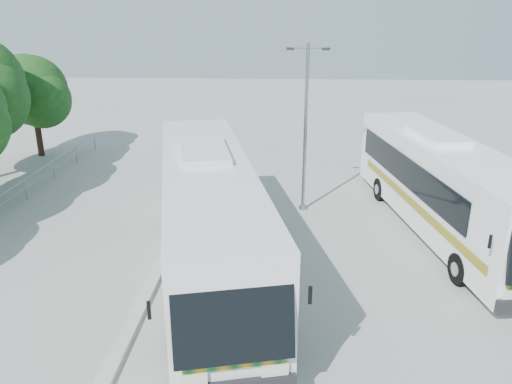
# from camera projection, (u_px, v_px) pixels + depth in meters

# --- Properties ---
(ground) EXTENTS (100.00, 100.00, 0.00)m
(ground) POSITION_uv_depth(u_px,v_px,m) (228.00, 266.00, 17.09)
(ground) COLOR #A4A49E
(ground) RESTS_ON ground
(kerb_divider) EXTENTS (0.40, 16.00, 0.15)m
(kerb_divider) POSITION_uv_depth(u_px,v_px,m) (173.00, 238.00, 19.05)
(kerb_divider) COLOR #B2B2AD
(kerb_divider) RESTS_ON ground
(railing) EXTENTS (0.06, 22.00, 1.00)m
(railing) POSITION_uv_depth(u_px,v_px,m) (2.00, 200.00, 21.07)
(railing) COLOR gray
(railing) RESTS_ON ground
(tree_far_e) EXTENTS (4.54, 4.28, 5.92)m
(tree_far_e) POSITION_uv_depth(u_px,v_px,m) (33.00, 91.00, 28.84)
(tree_far_e) COLOR #382314
(tree_far_e) RESTS_ON ground
(coach_main) EXTENTS (5.55, 13.69, 3.73)m
(coach_main) POSITION_uv_depth(u_px,v_px,m) (208.00, 212.00, 16.33)
(coach_main) COLOR silver
(coach_main) RESTS_ON ground
(coach_adjacent) EXTENTS (4.45, 12.96, 3.53)m
(coach_adjacent) POSITION_uv_depth(u_px,v_px,m) (444.00, 185.00, 19.24)
(coach_adjacent) COLOR white
(coach_adjacent) RESTS_ON ground
(lamppost) EXTENTS (1.72, 0.17, 7.06)m
(lamppost) POSITION_uv_depth(u_px,v_px,m) (306.00, 122.00, 20.67)
(lamppost) COLOR gray
(lamppost) RESTS_ON ground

